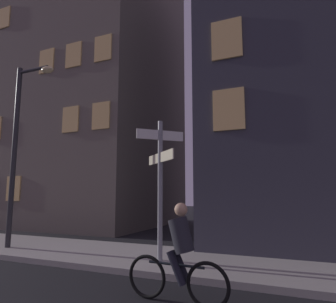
% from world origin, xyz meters
% --- Properties ---
extents(sidewalk_kerb, '(40.00, 3.01, 0.14)m').
position_xyz_m(sidewalk_kerb, '(0.00, 6.97, 0.07)').
color(sidewalk_kerb, '#9E9991').
rests_on(sidewalk_kerb, ground_plane).
extents(signpost, '(1.20, 1.20, 3.41)m').
position_xyz_m(signpost, '(-1.08, 6.22, 2.15)').
color(signpost, gray).
rests_on(signpost, sidewalk_kerb).
extents(street_lamp, '(1.51, 0.28, 5.73)m').
position_xyz_m(street_lamp, '(-6.06, 6.33, 3.53)').
color(street_lamp, '#2D2D30').
rests_on(street_lamp, sidewalk_kerb).
extents(cyclist, '(1.82, 0.35, 1.61)m').
position_xyz_m(cyclist, '(0.13, 4.33, 0.75)').
color(cyclist, black).
rests_on(cyclist, ground_plane).
extents(building_left_block, '(8.36, 8.34, 18.60)m').
position_xyz_m(building_left_block, '(-9.09, 14.28, 9.30)').
color(building_left_block, '#6B6056').
rests_on(building_left_block, ground_plane).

